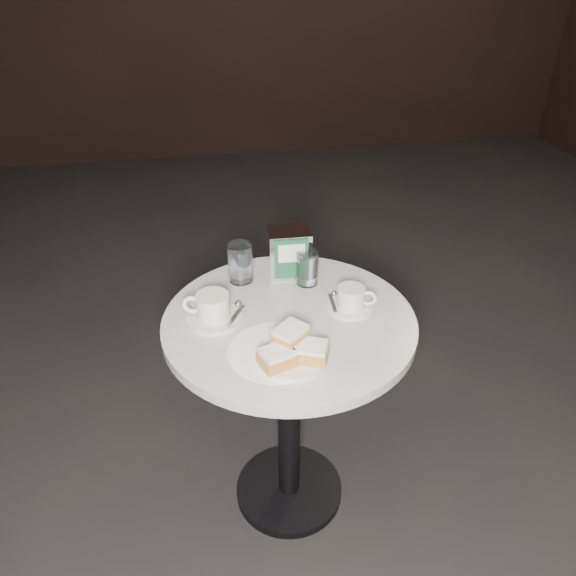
# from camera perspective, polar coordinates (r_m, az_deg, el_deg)

# --- Properties ---
(ground) EXTENTS (7.00, 7.00, 0.00)m
(ground) POSITION_cam_1_polar(r_m,az_deg,el_deg) (2.07, 0.10, -20.02)
(ground) COLOR black
(ground) RESTS_ON ground
(cafe_table) EXTENTS (0.70, 0.70, 0.74)m
(cafe_table) POSITION_cam_1_polar(r_m,az_deg,el_deg) (1.67, 0.12, -8.57)
(cafe_table) COLOR black
(cafe_table) RESTS_ON ground
(sugar_spill) EXTENTS (0.28, 0.28, 0.00)m
(sugar_spill) POSITION_cam_1_polar(r_m,az_deg,el_deg) (1.43, -1.18, -6.42)
(sugar_spill) COLOR white
(sugar_spill) RESTS_ON cafe_table
(beignet_plate) EXTENTS (0.19, 0.18, 0.08)m
(beignet_plate) POSITION_cam_1_polar(r_m,az_deg,el_deg) (1.38, 0.46, -6.46)
(beignet_plate) COLOR silver
(beignet_plate) RESTS_ON cafe_table
(coffee_cup_left) EXTENTS (0.19, 0.19, 0.08)m
(coffee_cup_left) POSITION_cam_1_polar(r_m,az_deg,el_deg) (1.53, -7.66, -2.12)
(coffee_cup_left) COLOR silver
(coffee_cup_left) RESTS_ON cafe_table
(coffee_cup_right) EXTENTS (0.17, 0.17, 0.07)m
(coffee_cup_right) POSITION_cam_1_polar(r_m,az_deg,el_deg) (1.58, 6.44, -1.17)
(coffee_cup_right) COLOR silver
(coffee_cup_right) RESTS_ON cafe_table
(water_glass_left) EXTENTS (0.08, 0.08, 0.12)m
(water_glass_left) POSITION_cam_1_polar(r_m,az_deg,el_deg) (1.69, -4.87, 2.51)
(water_glass_left) COLOR white
(water_glass_left) RESTS_ON cafe_table
(water_glass_right) EXTENTS (0.07, 0.07, 0.11)m
(water_glass_right) POSITION_cam_1_polar(r_m,az_deg,el_deg) (1.67, 1.96, 2.04)
(water_glass_right) COLOR white
(water_glass_right) RESTS_ON cafe_table
(napkin_dispenser) EXTENTS (0.13, 0.11, 0.15)m
(napkin_dispenser) POSITION_cam_1_polar(r_m,az_deg,el_deg) (1.71, 0.11, 3.67)
(napkin_dispenser) COLOR silver
(napkin_dispenser) RESTS_ON cafe_table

